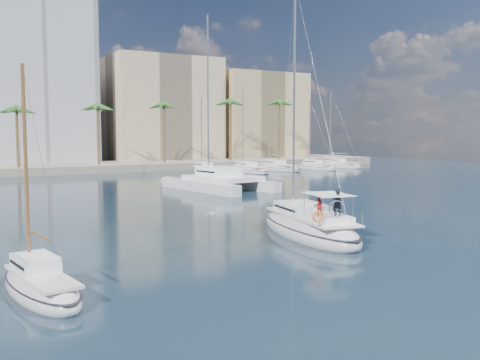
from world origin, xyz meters
TOP-DOWN VIEW (x-y plane):
  - ground at (0.00, 0.00)m, footprint 160.00×160.00m
  - quay at (0.00, 61.00)m, footprint 120.00×14.00m
  - building_beige at (22.00, 70.00)m, footprint 20.00×14.00m
  - building_tan_right at (42.00, 68.00)m, footprint 18.00×12.00m
  - palm_centre at (0.00, 57.00)m, footprint 3.60×3.60m
  - palm_right at (34.00, 57.00)m, footprint 3.60×3.60m
  - main_sloop at (4.05, 0.25)m, footprint 5.57×11.58m
  - small_sloop at (-12.37, -4.24)m, footprint 3.03×6.91m
  - catamaran at (11.25, 25.81)m, footprint 8.56×14.07m
  - seagull at (-0.25, 4.97)m, footprint 1.02×0.44m
  - moored_yacht_a at (20.00, 47.00)m, footprint 3.37×9.52m
  - moored_yacht_b at (26.50, 45.00)m, footprint 3.32×10.83m
  - moored_yacht_c at (33.00, 47.00)m, footprint 3.98×12.33m
  - moored_yacht_d at (39.50, 45.00)m, footprint 3.52×9.55m
  - moored_yacht_e at (46.00, 47.00)m, footprint 4.61×11.11m

SIDE VIEW (x-z plane):
  - ground at x=0.00m, z-range 0.00..0.00m
  - moored_yacht_a at x=20.00m, z-range -5.95..5.95m
  - moored_yacht_b at x=26.50m, z-range -6.86..6.86m
  - moored_yacht_c at x=33.00m, z-range -7.77..7.77m
  - moored_yacht_d at x=39.50m, z-range -5.95..5.95m
  - moored_yacht_e at x=46.00m, z-range -6.86..6.86m
  - small_sloop at x=-12.37m, z-range -4.42..5.18m
  - main_sloop at x=4.05m, z-range -7.74..8.76m
  - quay at x=0.00m, z-range 0.00..1.20m
  - seagull at x=-0.25m, z-range 0.94..1.13m
  - catamaran at x=11.25m, z-range -8.38..10.73m
  - building_tan_right at x=42.00m, z-range 0.00..18.00m
  - building_beige at x=22.00m, z-range 0.00..20.00m
  - palm_centre at x=0.00m, z-range 4.13..16.43m
  - palm_right at x=34.00m, z-range 4.13..16.43m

